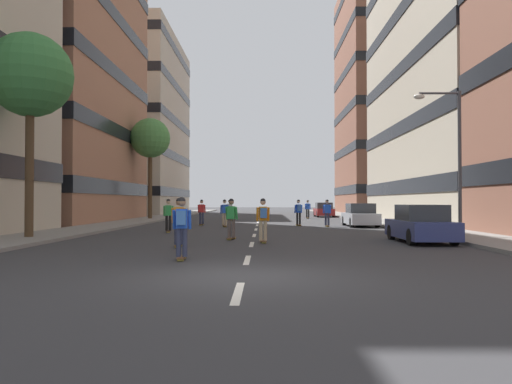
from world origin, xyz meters
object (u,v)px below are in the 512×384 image
(skater_8, at_px, (263,217))
(skater_3, at_px, (182,224))
(skater_4, at_px, (327,212))
(skater_5, at_px, (231,217))
(street_tree_near, at_px, (150,139))
(parked_car_near, at_px, (421,225))
(skater_7, at_px, (225,212))
(skater_2, at_px, (179,220))
(skater_6, at_px, (168,214))
(skater_9, at_px, (299,211))
(skater_1, at_px, (202,211))
(parked_car_far, at_px, (360,216))
(parked_car_mid, at_px, (324,210))
(skater_0, at_px, (308,208))
(streetlamp_right, at_px, (451,146))
(street_tree_mid, at_px, (30,76))
(skater_10, at_px, (229,209))

(skater_8, bearing_deg, skater_3, -111.67)
(skater_4, relative_size, skater_5, 1.00)
(street_tree_near, bearing_deg, parked_car_near, -55.02)
(skater_7, bearing_deg, skater_2, -92.26)
(street_tree_near, height_order, skater_5, street_tree_near)
(street_tree_near, bearing_deg, skater_6, -73.90)
(skater_3, height_order, skater_8, same)
(skater_4, relative_size, skater_9, 1.00)
(skater_9, bearing_deg, skater_8, -99.92)
(parked_car_near, distance_m, skater_8, 6.38)
(skater_1, height_order, skater_2, same)
(parked_car_far, distance_m, skater_9, 4.06)
(parked_car_near, relative_size, skater_8, 2.47)
(parked_car_mid, distance_m, skater_1, 21.17)
(skater_0, xyz_separation_m, skater_4, (-0.09, -15.14, 0.00))
(skater_5, bearing_deg, parked_car_far, 55.50)
(parked_car_mid, bearing_deg, skater_2, -105.34)
(skater_3, bearing_deg, parked_car_far, 65.11)
(parked_car_near, bearing_deg, skater_1, 127.43)
(parked_car_far, bearing_deg, parked_car_near, -90.00)
(skater_0, bearing_deg, streetlamp_right, -80.33)
(skater_8, bearing_deg, street_tree_mid, 172.37)
(street_tree_near, relative_size, skater_1, 5.00)
(skater_7, bearing_deg, skater_0, 66.50)
(skater_5, bearing_deg, skater_10, 94.22)
(streetlamp_right, bearing_deg, skater_1, 137.73)
(street_tree_mid, relative_size, skater_4, 4.94)
(skater_1, distance_m, skater_6, 7.80)
(skater_3, bearing_deg, skater_7, 90.70)
(skater_10, bearing_deg, parked_car_mid, 47.76)
(street_tree_near, bearing_deg, skater_1, -58.84)
(skater_6, relative_size, skater_7, 1.00)
(street_tree_near, distance_m, skater_3, 31.20)
(skater_1, height_order, skater_8, same)
(streetlamp_right, distance_m, skater_2, 12.77)
(street_tree_mid, distance_m, skater_2, 9.79)
(skater_2, xyz_separation_m, skater_6, (-1.99, 8.29, 0.00))
(skater_0, bearing_deg, parked_car_near, -85.53)
(parked_car_far, height_order, skater_4, skater_4)
(skater_8, bearing_deg, skater_6, 127.97)
(parked_car_far, height_order, skater_9, skater_9)
(parked_car_far, relative_size, street_tree_mid, 0.50)
(streetlamp_right, relative_size, skater_4, 3.65)
(streetlamp_right, xyz_separation_m, skater_6, (-13.54, 3.83, -3.15))
(skater_10, bearing_deg, skater_9, -58.99)
(skater_1, distance_m, skater_3, 20.10)
(parked_car_far, xyz_separation_m, skater_2, (-9.42, -14.70, 0.29))
(parked_car_far, bearing_deg, skater_1, 172.75)
(skater_0, bearing_deg, skater_2, -103.91)
(skater_3, relative_size, skater_10, 1.00)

